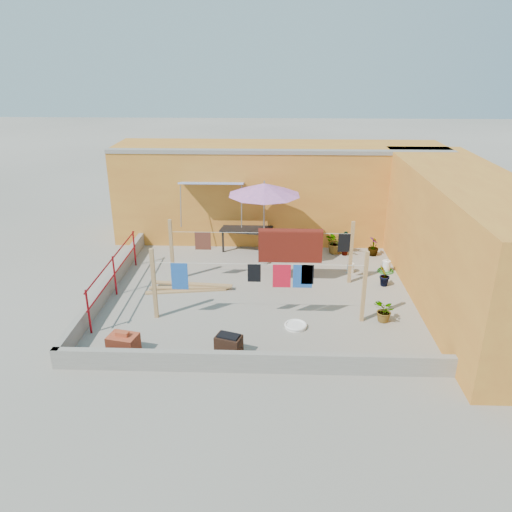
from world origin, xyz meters
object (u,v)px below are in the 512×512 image
at_px(white_basin, 296,325).
at_px(plant_back_a, 336,242).
at_px(patio_umbrella, 264,190).
at_px(outdoor_table, 246,230).
at_px(brick_stack, 123,344).
at_px(water_jug_a, 351,268).
at_px(water_jug_b, 386,266).
at_px(brazier, 229,345).
at_px(green_hose, 385,270).

height_order(white_basin, plant_back_a, plant_back_a).
relative_size(patio_umbrella, outdoor_table, 1.49).
distance_m(brick_stack, water_jug_a, 7.09).
distance_m(outdoor_table, brick_stack, 6.65).
xyz_separation_m(white_basin, plant_back_a, (1.47, 4.83, 0.34)).
xyz_separation_m(outdoor_table, plant_back_a, (2.89, -0.15, -0.30)).
height_order(patio_umbrella, water_jug_b, patio_umbrella).
distance_m(patio_umbrella, water_jug_b, 4.26).
bearing_deg(water_jug_b, brazier, -133.06).
xyz_separation_m(outdoor_table, brazier, (-0.06, -6.19, -0.45)).
bearing_deg(brick_stack, water_jug_b, 35.22).
bearing_deg(patio_umbrella, brazier, -97.19).
bearing_deg(water_jug_a, white_basin, -118.09).
bearing_deg(green_hose, outdoor_table, 159.05).
relative_size(brick_stack, brazier, 1.10).
xyz_separation_m(outdoor_table, water_jug_b, (4.23, -1.60, -0.52)).
height_order(brazier, white_basin, brazier).
bearing_deg(patio_umbrella, brick_stack, -119.40).
relative_size(white_basin, water_jug_b, 1.39).
bearing_deg(brazier, white_basin, 39.13).
distance_m(water_jug_a, green_hose, 1.07).
distance_m(brick_stack, green_hose, 8.00).
bearing_deg(outdoor_table, plant_back_a, -3.06).
height_order(outdoor_table, brick_stack, outdoor_table).
height_order(outdoor_table, green_hose, outdoor_table).
xyz_separation_m(brazier, white_basin, (1.48, 1.20, -0.19)).
xyz_separation_m(patio_umbrella, green_hose, (3.63, -0.55, -2.29)).
bearing_deg(white_basin, green_hose, 50.31).
bearing_deg(brick_stack, green_hose, 35.18).
xyz_separation_m(white_basin, water_jug_b, (2.81, 3.38, 0.12)).
bearing_deg(white_basin, plant_back_a, 73.12).
distance_m(outdoor_table, brazier, 6.20).
height_order(white_basin, green_hose, white_basin).
bearing_deg(brick_stack, patio_umbrella, 60.60).
bearing_deg(green_hose, white_basin, -129.69).
relative_size(outdoor_table, water_jug_a, 5.28).
height_order(water_jug_b, green_hose, water_jug_b).
bearing_deg(water_jug_a, outdoor_table, 151.46).
distance_m(brazier, water_jug_b, 6.28).
bearing_deg(water_jug_a, water_jug_b, 6.43).
xyz_separation_m(brazier, plant_back_a, (2.94, 6.03, 0.15)).
height_order(brazier, water_jug_a, brazier).
xyz_separation_m(patio_umbrella, brick_stack, (-2.91, -5.16, -2.09)).
height_order(outdoor_table, brazier, outdoor_table).
relative_size(brazier, plant_back_a, 0.81).
relative_size(patio_umbrella, water_jug_a, 7.84).
relative_size(white_basin, plant_back_a, 0.69).
distance_m(water_jug_b, plant_back_a, 1.98).
relative_size(patio_umbrella, green_hose, 5.34).
bearing_deg(plant_back_a, brick_stack, -130.62).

